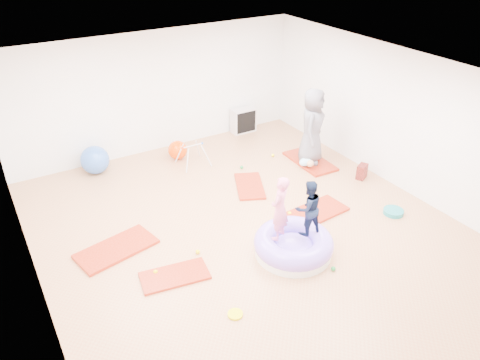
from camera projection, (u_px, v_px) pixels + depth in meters
room at (249, 162)px, 7.74m from camera, size 7.01×8.01×2.81m
gym_mat_front_left at (175, 276)px, 7.35m from camera, size 1.13×0.70×0.04m
gym_mat_mid_left at (116, 249)px, 7.93m from camera, size 1.43×0.92×0.06m
gym_mat_center_back at (250, 186)px, 9.76m from camera, size 0.93×1.20×0.04m
gym_mat_right at (316, 212)px, 8.90m from camera, size 1.27×0.71×0.05m
gym_mat_rear_right at (310, 161)px, 10.72m from camera, size 0.71×1.34×0.05m
inflatable_cushion at (293, 245)px, 7.80m from camera, size 1.33×1.33×0.42m
child_pink at (280, 206)px, 7.41m from camera, size 0.49×0.44×1.12m
child_navy at (308, 205)px, 7.54m from camera, size 0.51×0.42×0.98m
adult_caregiver at (312, 126)px, 10.27m from camera, size 0.99×0.96×1.71m
infant at (307, 162)px, 10.41m from camera, size 0.34×0.34×0.20m
ball_pit_balls at (251, 214)px, 8.83m from camera, size 4.00×3.90×0.08m
exercise_ball_blue at (95, 160)px, 10.17m from camera, size 0.62×0.62×0.62m
exercise_ball_orange at (178, 150)px, 10.79m from camera, size 0.44×0.44×0.44m
infant_play_gym at (193, 152)px, 10.45m from camera, size 0.65×0.62×0.50m
cube_shelf at (243, 120)px, 12.08m from camera, size 0.63×0.31×0.63m
balance_disc at (393, 212)px, 8.88m from camera, size 0.38×0.38×0.08m
backpack at (362, 172)px, 10.02m from camera, size 0.32×0.27×0.31m
yellow_toy at (235, 314)px, 6.65m from camera, size 0.22×0.22×0.03m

